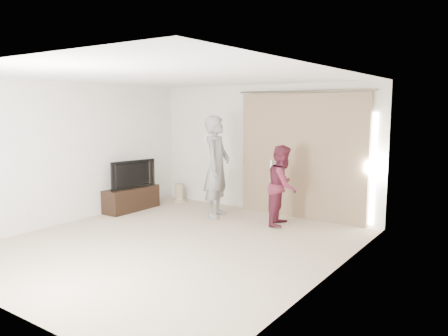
{
  "coord_description": "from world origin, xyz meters",
  "views": [
    {
      "loc": [
        4.47,
        -5.01,
        2.12
      ],
      "look_at": [
        0.12,
        1.2,
        1.08
      ],
      "focal_mm": 35.0,
      "sensor_mm": 36.0,
      "label": 1
    }
  ],
  "objects_px": {
    "tv_console": "(131,199)",
    "person_woman": "(283,185)",
    "person_man": "(217,167)",
    "tv": "(131,174)"
  },
  "relations": [
    {
      "from": "tv_console",
      "to": "person_woman",
      "type": "xyz_separation_m",
      "value": [
        3.12,
        0.78,
        0.49
      ]
    },
    {
      "from": "tv_console",
      "to": "person_man",
      "type": "xyz_separation_m",
      "value": [
        1.79,
        0.59,
        0.75
      ]
    },
    {
      "from": "tv",
      "to": "person_man",
      "type": "relative_size",
      "value": 0.51
    },
    {
      "from": "tv",
      "to": "person_woman",
      "type": "distance_m",
      "value": 3.22
    },
    {
      "from": "person_man",
      "to": "person_woman",
      "type": "height_order",
      "value": "person_man"
    },
    {
      "from": "tv_console",
      "to": "tv",
      "type": "relative_size",
      "value": 1.23
    },
    {
      "from": "person_man",
      "to": "person_woman",
      "type": "xyz_separation_m",
      "value": [
        1.34,
        0.19,
        -0.26
      ]
    },
    {
      "from": "tv_console",
      "to": "person_man",
      "type": "relative_size",
      "value": 0.63
    },
    {
      "from": "tv",
      "to": "person_woman",
      "type": "relative_size",
      "value": 0.69
    },
    {
      "from": "tv_console",
      "to": "person_man",
      "type": "distance_m",
      "value": 2.03
    }
  ]
}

